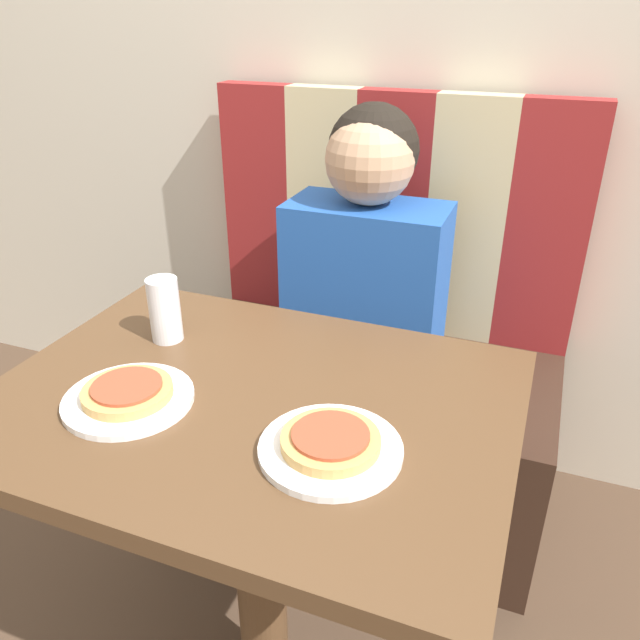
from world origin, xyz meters
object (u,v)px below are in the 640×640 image
object	(u,v)px
plate_right	(331,449)
pizza_left	(127,391)
pizza_right	(331,440)
plate_left	(129,399)
drinking_cup	(165,310)
person	(368,242)

from	to	relation	value
plate_right	pizza_left	world-z (taller)	pizza_left
pizza_left	pizza_right	world-z (taller)	same
plate_left	pizza_left	xyz separation A→B (m)	(0.00, 0.00, 0.02)
plate_right	plate_left	bearing A→B (deg)	180.00
pizza_right	drinking_cup	world-z (taller)	drinking_cup
pizza_right	drinking_cup	distance (m)	0.47
pizza_left	pizza_right	xyz separation A→B (m)	(0.36, 0.00, 0.00)
person	plate_right	size ratio (longest dim) A/B	3.15
person	drinking_cup	distance (m)	0.59
plate_right	pizza_right	distance (m)	0.02
drinking_cup	plate_left	bearing A→B (deg)	-73.42
drinking_cup	person	bearing A→B (deg)	65.96
pizza_left	drinking_cup	xyz separation A→B (m)	(-0.06, 0.21, 0.04)
plate_left	drinking_cup	size ratio (longest dim) A/B	1.68
plate_left	pizza_right	bearing A→B (deg)	0.00
pizza_right	drinking_cup	size ratio (longest dim) A/B	1.16
plate_right	drinking_cup	size ratio (longest dim) A/B	1.68
drinking_cup	pizza_left	bearing A→B (deg)	-73.42
pizza_left	plate_right	bearing A→B (deg)	-0.00
plate_right	pizza_right	size ratio (longest dim) A/B	1.45
pizza_right	plate_right	bearing A→B (deg)	-90.00
plate_left	pizza_left	bearing A→B (deg)	90.00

